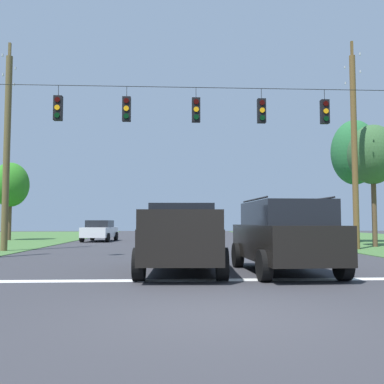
{
  "coord_description": "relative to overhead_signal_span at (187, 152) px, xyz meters",
  "views": [
    {
      "loc": [
        -0.76,
        -6.73,
        1.42
      ],
      "look_at": [
        0.25,
        12.88,
        2.77
      ],
      "focal_mm": 40.4,
      "sensor_mm": 36.0,
      "label": 1
    }
  ],
  "objects": [
    {
      "name": "lane_dash_0",
      "position": [
        0.12,
        0.1,
        -4.12
      ],
      "size": [
        2.5,
        0.15,
        0.01
      ],
      "primitive_type": "cube",
      "rotation": [
        0.0,
        0.0,
        1.57
      ],
      "color": "white",
      "rests_on": "ground"
    },
    {
      "name": "lane_dash_3",
      "position": [
        0.12,
        21.77,
        -4.12
      ],
      "size": [
        2.5,
        0.15,
        0.01
      ],
      "primitive_type": "cube",
      "rotation": [
        0.0,
        0.0,
        1.57
      ],
      "color": "white",
      "rests_on": "ground"
    },
    {
      "name": "stop_bar_stripe",
      "position": [
        0.12,
        -5.9,
        -4.12
      ],
      "size": [
        14.56,
        0.45,
        0.01
      ],
      "primitive_type": "cube",
      "color": "white",
      "rests_on": "ground"
    },
    {
      "name": "distant_car_crossing_white",
      "position": [
        -5.71,
        15.22,
        -3.34
      ],
      "size": [
        2.28,
        4.42,
        1.52
      ],
      "color": "silver",
      "rests_on": "ground"
    },
    {
      "name": "utility_pole_near_left",
      "position": [
        -8.59,
        4.76,
        0.91
      ],
      "size": [
        0.31,
        1.81,
        10.27
      ],
      "color": "brown",
      "rests_on": "ground"
    },
    {
      "name": "utility_pole_mid_right",
      "position": [
        8.9,
        5.16,
        1.24
      ],
      "size": [
        0.3,
        1.97,
        10.91
      ],
      "color": "brown",
      "rests_on": "ground"
    },
    {
      "name": "suv_black",
      "position": [
        2.52,
        -4.61,
        -3.07
      ],
      "size": [
        2.36,
        4.87,
        2.05
      ],
      "color": "black",
      "rests_on": "ground"
    },
    {
      "name": "ground_plane",
      "position": [
        0.12,
        -9.77,
        -4.13
      ],
      "size": [
        120.0,
        120.0,
        0.0
      ],
      "primitive_type": "plane",
      "color": "#333338"
    },
    {
      "name": "tree_roadside_far_right",
      "position": [
        11.93,
        12.03,
        1.98
      ],
      "size": [
        3.13,
        3.13,
        8.35
      ],
      "color": "brown",
      "rests_on": "ground"
    },
    {
      "name": "tree_roadside_left",
      "position": [
        -12.83,
        17.02,
        0.09
      ],
      "size": [
        2.77,
        2.77,
        5.94
      ],
      "color": "brown",
      "rests_on": "ground"
    },
    {
      "name": "lane_dash_1",
      "position": [
        0.12,
        6.52,
        -4.12
      ],
      "size": [
        2.5,
        0.15,
        0.01
      ],
      "primitive_type": "cube",
      "rotation": [
        0.0,
        0.0,
        1.57
      ],
      "color": "white",
      "rests_on": "ground"
    },
    {
      "name": "tree_roadside_right",
      "position": [
        10.82,
        7.13,
        1.06
      ],
      "size": [
        2.75,
        2.75,
        6.91
      ],
      "color": "brown",
      "rests_on": "ground"
    },
    {
      "name": "overhead_signal_span",
      "position": [
        0.0,
        0.0,
        0.0
      ],
      "size": [
        17.26,
        0.31,
        7.24
      ],
      "color": "brown",
      "rests_on": "ground"
    },
    {
      "name": "pickup_truck",
      "position": [
        -0.3,
        -4.1,
        -3.16
      ],
      "size": [
        2.46,
        5.48,
        1.95
      ],
      "color": "black",
      "rests_on": "ground"
    },
    {
      "name": "lane_dash_2",
      "position": [
        0.12,
        14.78,
        -4.12
      ],
      "size": [
        2.5,
        0.15,
        0.01
      ],
      "primitive_type": "cube",
      "rotation": [
        0.0,
        0.0,
        1.57
      ],
      "color": "white",
      "rests_on": "ground"
    }
  ]
}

